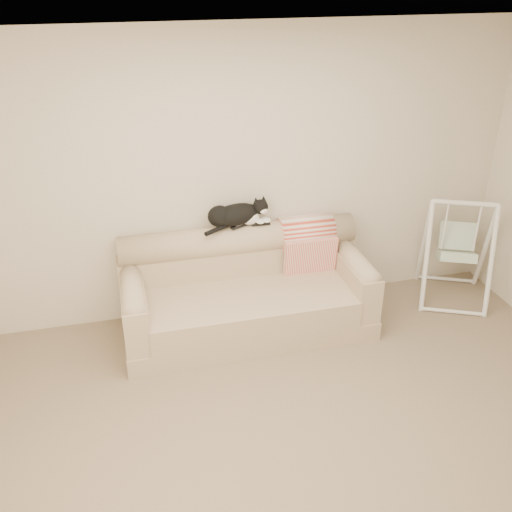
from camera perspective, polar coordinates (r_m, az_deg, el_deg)
The scene contains 8 objects.
ground_plane at distance 4.18m, azimuth 5.57°, elevation -18.99°, with size 5.00×5.00×0.00m, color #6F5E4C.
room_shell at distance 3.24m, azimuth 6.79°, elevation -0.19°, with size 5.04×4.04×2.60m.
sofa at distance 5.15m, azimuth -1.05°, elevation -3.65°, with size 2.20×0.93×0.90m.
remote_a at distance 5.09m, azimuth -1.64°, elevation 3.09°, with size 0.18×0.12×0.03m.
remote_b at distance 5.13m, azimuth 0.46°, elevation 3.27°, with size 0.17×0.05×0.02m.
tuxedo_cat at distance 5.04m, azimuth -1.99°, elevation 4.15°, with size 0.64×0.35×0.25m.
throw_blanket at distance 5.32m, azimuth 5.03°, elevation 1.92°, with size 0.50×0.38×0.58m.
baby_swing at distance 5.83m, azimuth 19.42°, elevation 0.54°, with size 0.85×0.87×1.04m.
Camera 1 is at (-1.06, -2.66, 3.04)m, focal length 40.00 mm.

